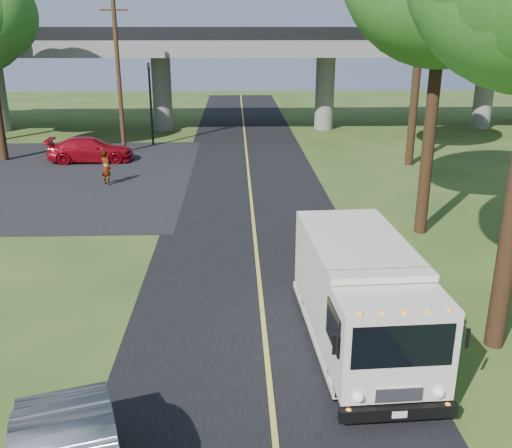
{
  "coord_description": "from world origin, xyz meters",
  "views": [
    {
      "loc": [
        -0.67,
        -10.84,
        7.24
      ],
      "look_at": [
        -0.07,
        5.5,
        1.6
      ],
      "focal_mm": 40.0,
      "sensor_mm": 36.0,
      "label": 1
    }
  ],
  "objects_px": {
    "step_van": "(361,294)",
    "traffic_signal": "(150,95)",
    "utility_pole": "(119,75)",
    "red_sedan": "(91,150)",
    "tree_right_far": "(428,6)",
    "pedestrian": "(106,168)"
  },
  "relations": [
    {
      "from": "utility_pole",
      "to": "pedestrian",
      "type": "relative_size",
      "value": 5.36
    },
    {
      "from": "step_van",
      "to": "traffic_signal",
      "type": "bearing_deg",
      "value": 105.26
    },
    {
      "from": "tree_right_far",
      "to": "utility_pole",
      "type": "bearing_deg",
      "value": 166.0
    },
    {
      "from": "traffic_signal",
      "to": "tree_right_far",
      "type": "bearing_deg",
      "value": -22.07
    },
    {
      "from": "utility_pole",
      "to": "step_van",
      "type": "xyz_separation_m",
      "value": [
        9.7,
        -22.96,
        -3.2
      ]
    },
    {
      "from": "utility_pole",
      "to": "pedestrian",
      "type": "height_order",
      "value": "utility_pole"
    },
    {
      "from": "tree_right_far",
      "to": "step_van",
      "type": "distance_m",
      "value": 21.22
    },
    {
      "from": "traffic_signal",
      "to": "utility_pole",
      "type": "height_order",
      "value": "utility_pole"
    },
    {
      "from": "utility_pole",
      "to": "step_van",
      "type": "relative_size",
      "value": 1.45
    },
    {
      "from": "tree_right_far",
      "to": "pedestrian",
      "type": "bearing_deg",
      "value": -167.65
    },
    {
      "from": "traffic_signal",
      "to": "pedestrian",
      "type": "distance_m",
      "value": 10.03
    },
    {
      "from": "traffic_signal",
      "to": "step_van",
      "type": "height_order",
      "value": "traffic_signal"
    },
    {
      "from": "tree_right_far",
      "to": "red_sedan",
      "type": "distance_m",
      "value": 19.71
    },
    {
      "from": "step_van",
      "to": "pedestrian",
      "type": "height_order",
      "value": "step_van"
    },
    {
      "from": "pedestrian",
      "to": "utility_pole",
      "type": "bearing_deg",
      "value": -46.33
    },
    {
      "from": "utility_pole",
      "to": "traffic_signal",
      "type": "bearing_deg",
      "value": 53.13
    },
    {
      "from": "utility_pole",
      "to": "red_sedan",
      "type": "xyz_separation_m",
      "value": [
        -1.4,
        -2.56,
        -3.91
      ]
    },
    {
      "from": "utility_pole",
      "to": "step_van",
      "type": "bearing_deg",
      "value": -67.11
    },
    {
      "from": "utility_pole",
      "to": "red_sedan",
      "type": "relative_size",
      "value": 1.89
    },
    {
      "from": "traffic_signal",
      "to": "pedestrian",
      "type": "bearing_deg",
      "value": -95.49
    },
    {
      "from": "utility_pole",
      "to": "step_van",
      "type": "height_order",
      "value": "utility_pole"
    },
    {
      "from": "traffic_signal",
      "to": "tree_right_far",
      "type": "distance_m",
      "value": 17.18
    }
  ]
}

